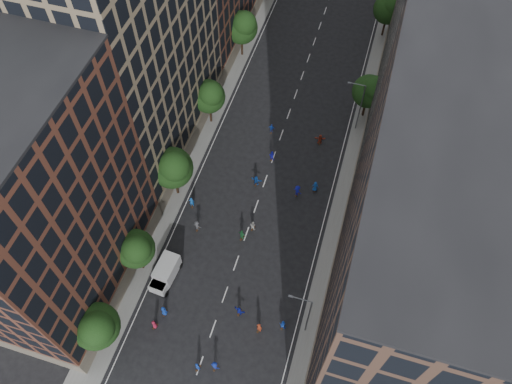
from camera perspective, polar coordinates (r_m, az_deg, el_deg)
ground at (r=76.55m, az=2.82°, el=6.27°), size 240.00×240.00×0.00m
sidewalk_left at (r=83.82m, az=-3.91°, el=11.87°), size 4.00×105.00×0.15m
sidewalk_right at (r=80.75m, az=12.57°, el=8.19°), size 4.00×105.00×0.15m
bldg_left_a at (r=56.01m, az=-24.02°, el=-1.94°), size 14.00×22.00×30.00m
bldg_left_b at (r=66.79m, az=-14.33°, el=15.94°), size 14.00×26.00×34.00m
bldg_right_a at (r=47.48m, az=18.27°, el=-7.40°), size 14.00×30.00×36.00m
bldg_right_b at (r=67.53m, az=20.62°, el=13.84°), size 14.00×28.00×33.00m
tree_left_0 at (r=58.12m, az=-17.78°, el=-14.47°), size 5.20×5.20×8.83m
tree_left_1 at (r=61.32m, az=-13.59°, el=-6.33°), size 4.80×4.80×8.21m
tree_left_2 at (r=65.91m, az=-9.49°, el=2.80°), size 5.60×5.60×9.45m
tree_left_3 at (r=74.50m, az=-5.37°, el=10.91°), size 5.00×5.00×8.58m
tree_left_4 at (r=85.50m, az=-1.59°, el=18.40°), size 5.40×5.40×9.08m
tree_right_a at (r=77.07m, az=12.92°, el=11.24°), size 5.00×5.00×8.39m
tree_right_b at (r=92.43m, az=15.09°, el=19.68°), size 5.20×5.20×8.83m
streetlamp_near at (r=57.09m, az=5.83°, el=-13.75°), size 2.64×0.22×9.06m
streetlamp_far at (r=75.34m, az=11.74°, el=9.73°), size 2.64×0.22×9.06m
cargo_van at (r=63.85m, az=-10.33°, el=-9.08°), size 2.70×5.14×2.65m
skater_0 at (r=62.49m, az=-10.48°, el=-13.22°), size 0.92×0.64×1.80m
skater_1 at (r=59.95m, az=-6.70°, el=-19.20°), size 0.74×0.60×1.75m
skater_2 at (r=61.11m, az=3.05°, el=-14.88°), size 0.85×0.69×1.63m
skater_3 at (r=59.82m, az=-4.71°, el=-19.22°), size 1.18×0.83×1.67m
skater_4 at (r=63.97m, az=-10.81°, el=-10.38°), size 0.97×0.58×1.55m
skater_5 at (r=61.65m, az=-1.93°, el=-13.44°), size 1.52×0.81×1.57m
skater_6 at (r=62.24m, az=-11.55°, el=-14.61°), size 0.91×0.77×1.58m
skater_7 at (r=60.76m, az=0.37°, el=-15.22°), size 0.82×0.67×1.94m
skater_8 at (r=66.61m, az=-0.36°, el=-3.86°), size 0.91×0.79×1.62m
skater_9 at (r=66.96m, az=-6.73°, el=-3.87°), size 1.23×0.82×1.77m
skater_10 at (r=65.80m, az=-1.61°, el=-4.92°), size 1.19×0.81×1.88m
skater_11 at (r=70.46m, az=0.02°, el=1.30°), size 1.67×0.67×1.75m
skater_12 at (r=70.34m, az=6.78°, el=0.62°), size 0.93×0.65×1.81m
skater_13 at (r=68.92m, az=-7.37°, el=-1.16°), size 0.80×0.64×1.93m
skater_14 at (r=73.19m, az=1.82°, el=4.18°), size 0.89×0.73×1.70m
skater_15 at (r=69.60m, az=4.75°, el=0.12°), size 1.44×1.16×1.94m
skater_16 at (r=76.53m, az=1.79°, el=7.25°), size 0.96×0.40×1.64m
skater_17 at (r=75.64m, az=7.33°, el=5.98°), size 1.71×0.83×1.77m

